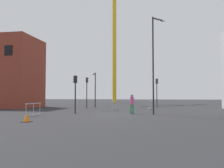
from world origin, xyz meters
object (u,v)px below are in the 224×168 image
streetlamp_short (95,86)px  traffic_light_corner (75,88)px  traffic_cone_on_verge (27,118)px  construction_crane (113,27)px  streetlamp_tall (154,58)px  traffic_light_crosswalk (87,88)px  pedestrian_walking (132,102)px  traffic_light_far (157,88)px

streetlamp_short → traffic_light_corner: (1.36, -13.06, -0.74)m
traffic_light_corner → traffic_cone_on_verge: 7.44m
construction_crane → traffic_cone_on_verge: construction_crane is taller
construction_crane → streetlamp_tall: (9.02, -30.78, -12.17)m
construction_crane → traffic_light_corner: 34.86m
streetlamp_tall → streetlamp_short: 15.24m
traffic_light_crosswalk → traffic_cone_on_verge: 16.82m
traffic_light_corner → pedestrian_walking: bearing=8.3°
traffic_light_crosswalk → pedestrian_walking: bearing=-52.1°
pedestrian_walking → traffic_light_crosswalk: bearing=127.9°
streetlamp_tall → traffic_cone_on_verge: streetlamp_tall is taller
traffic_light_corner → traffic_light_far: (7.71, 13.16, 0.31)m
traffic_cone_on_verge → traffic_light_corner: bearing=82.6°
streetlamp_tall → traffic_cone_on_verge: (-8.25, -7.76, -4.86)m
traffic_cone_on_verge → pedestrian_walking: bearing=51.8°
construction_crane → traffic_light_crosswalk: size_ratio=6.48×
traffic_light_corner → traffic_light_crosswalk: size_ratio=0.87×
traffic_light_far → streetlamp_short: bearing=-179.4°
traffic_light_corner → pedestrian_walking: size_ratio=1.95×
traffic_light_crosswalk → traffic_cone_on_verge: bearing=-87.7°
traffic_cone_on_verge → streetlamp_tall: bearing=43.2°
streetlamp_tall → pedestrian_walking: bearing=178.0°
traffic_light_far → traffic_cone_on_verge: 22.11m
streetlamp_tall → traffic_light_crosswalk: 12.80m
streetlamp_short → traffic_light_corner: bearing=-84.1°
pedestrian_walking → construction_crane: bearing=102.7°
construction_crane → traffic_cone_on_verge: size_ratio=45.57×
construction_crane → traffic_light_corner: size_ratio=7.46×
streetlamp_tall → traffic_cone_on_verge: bearing=-136.8°
traffic_light_far → construction_crane: bearing=117.1°
traffic_light_crosswalk → pedestrian_walking: size_ratio=2.25×
traffic_light_crosswalk → traffic_light_far: bearing=21.1°
traffic_light_corner → traffic_light_crosswalk: (-1.59, 9.56, 0.33)m
streetlamp_tall → traffic_light_crosswalk: (-8.93, 8.86, -2.37)m
traffic_light_corner → pedestrian_walking: (5.26, 0.77, -1.36)m
construction_crane → streetlamp_short: bearing=-89.0°
streetlamp_short → traffic_light_crosswalk: (-0.23, -3.49, -0.41)m
streetlamp_short → traffic_light_corner: size_ratio=1.41×
streetlamp_short → traffic_light_far: size_ratio=1.24×
streetlamp_short → traffic_cone_on_verge: (0.45, -20.11, -2.90)m
construction_crane → streetlamp_short: 23.23m
streetlamp_short → traffic_cone_on_verge: streetlamp_short is taller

